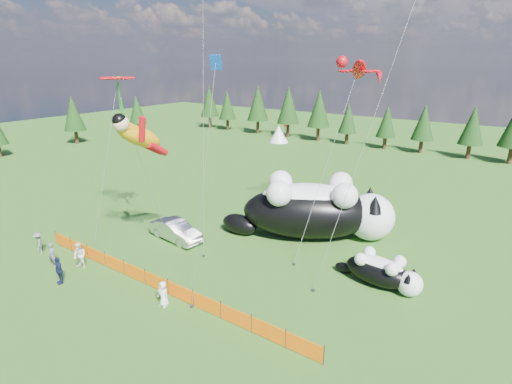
# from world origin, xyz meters

# --- Properties ---
(ground) EXTENTS (160.00, 160.00, 0.00)m
(ground) POSITION_xyz_m (0.00, 0.00, 0.00)
(ground) COLOR #163D0B
(ground) RESTS_ON ground
(safety_fence) EXTENTS (22.06, 0.06, 1.10)m
(safety_fence) POSITION_xyz_m (0.00, -3.00, 0.50)
(safety_fence) COLOR #262626
(safety_fence) RESTS_ON ground
(tree_line) EXTENTS (90.00, 4.00, 8.00)m
(tree_line) POSITION_xyz_m (0.00, 45.00, 4.00)
(tree_line) COLOR black
(tree_line) RESTS_ON ground
(festival_tents) EXTENTS (50.00, 3.20, 2.80)m
(festival_tents) POSITION_xyz_m (11.00, 40.00, 1.40)
(festival_tents) COLOR white
(festival_tents) RESTS_ON ground
(cat_large) EXTENTS (12.37, 9.06, 4.87)m
(cat_large) POSITION_xyz_m (4.33, 9.35, 2.32)
(cat_large) COLOR black
(cat_large) RESTS_ON ground
(cat_small) EXTENTS (5.58, 2.30, 2.01)m
(cat_small) POSITION_xyz_m (10.92, 5.20, 0.96)
(cat_small) COLOR black
(cat_small) RESTS_ON ground
(car) EXTENTS (4.80, 2.09, 1.53)m
(car) POSITION_xyz_m (-4.16, 2.69, 0.77)
(car) COLOR silver
(car) RESTS_ON ground
(spectator_a) EXTENTS (0.68, 0.50, 1.69)m
(spectator_a) POSITION_xyz_m (-7.88, -5.00, 0.85)
(spectator_a) COLOR slate
(spectator_a) RESTS_ON ground
(spectator_b) EXTENTS (0.92, 0.60, 1.81)m
(spectator_b) POSITION_xyz_m (-6.14, -4.09, 0.90)
(spectator_b) COLOR white
(spectator_b) RESTS_ON ground
(spectator_c) EXTENTS (1.12, 0.74, 1.76)m
(spectator_c) POSITION_xyz_m (-5.48, -5.91, 0.88)
(spectator_c) COLOR #161A3D
(spectator_c) RESTS_ON ground
(spectator_d) EXTENTS (1.21, 1.04, 1.67)m
(spectator_d) POSITION_xyz_m (-10.38, -4.58, 0.84)
(spectator_d) COLOR slate
(spectator_d) RESTS_ON ground
(spectator_e) EXTENTS (0.78, 0.54, 1.53)m
(spectator_e) POSITION_xyz_m (1.62, -3.94, 0.77)
(spectator_e) COLOR white
(spectator_e) RESTS_ON ground
(superhero_kite) EXTENTS (3.71, 4.61, 10.49)m
(superhero_kite) POSITION_xyz_m (-3.88, -0.15, 8.49)
(superhero_kite) COLOR orange
(superhero_kite) RESTS_ON ground
(gecko_kite) EXTENTS (4.51, 10.68, 14.52)m
(gecko_kite) POSITION_xyz_m (5.91, 11.93, 12.50)
(gecko_kite) COLOR red
(gecko_kite) RESTS_ON ground
(flower_kite) EXTENTS (2.81, 5.53, 12.52)m
(flower_kite) POSITION_xyz_m (-7.28, 1.14, 11.82)
(flower_kite) COLOR red
(flower_kite) RESTS_ON ground
(diamond_kite_a) EXTENTS (3.66, 4.91, 18.58)m
(diamond_kite_a) POSITION_xyz_m (-3.44, 5.93, 16.30)
(diamond_kite_a) COLOR blue
(diamond_kite_a) RESTS_ON ground
(diamond_kite_c) EXTENTS (1.46, 2.03, 13.80)m
(diamond_kite_c) POSITION_xyz_m (3.85, -1.59, 12.46)
(diamond_kite_c) COLOR blue
(diamond_kite_c) RESTS_ON ground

